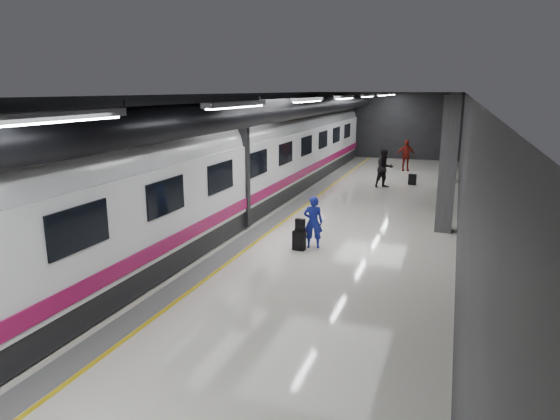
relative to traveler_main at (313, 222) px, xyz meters
The scene contains 9 objects.
ground 1.71m from the traveler_main, 125.51° to the left, with size 40.00×40.00×0.00m, color silver.
platform_hall 3.69m from the traveler_main, 118.04° to the left, with size 10.02×40.02×4.51m.
train 4.49m from the traveler_main, 163.40° to the left, with size 3.05×38.00×4.05m.
traveler_main is the anchor object (origin of this frame).
suitcase_main 0.70m from the traveler_main, 131.30° to the right, with size 0.36×0.23×0.59m, color black.
shoulder_bag 0.47m from the traveler_main, 128.73° to the right, with size 0.28×0.15×0.37m, color black.
traveler_far_a 10.39m from the traveler_main, 86.31° to the left, with size 0.92×0.71×1.89m, color black.
traveler_far_b 16.07m from the traveler_main, 86.02° to the left, with size 1.06×0.44×1.82m, color maroon.
suitcase_far 11.74m from the traveler_main, 80.57° to the left, with size 0.37×0.24×0.54m, color black.
Camera 1 is at (4.76, -15.21, 4.68)m, focal length 32.00 mm.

